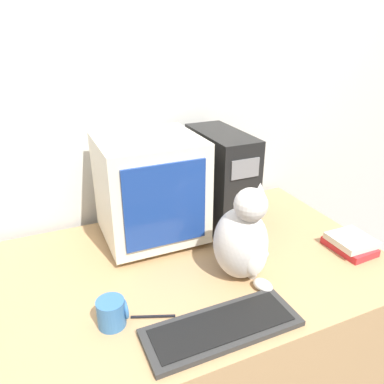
{
  "coord_description": "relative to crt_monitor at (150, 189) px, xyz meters",
  "views": [
    {
      "loc": [
        -0.51,
        -0.63,
        1.6
      ],
      "look_at": [
        0.01,
        0.53,
        1.03
      ],
      "focal_mm": 35.0,
      "sensor_mm": 36.0,
      "label": 1
    }
  ],
  "objects": [
    {
      "name": "desk",
      "position": [
        0.1,
        -0.25,
        -0.61
      ],
      "size": [
        1.46,
        0.95,
        0.76
      ],
      "color": "tan",
      "rests_on": "ground_plane"
    },
    {
      "name": "computer_tower",
      "position": [
        0.33,
        0.0,
        -0.01
      ],
      "size": [
        0.18,
        0.4,
        0.43
      ],
      "color": "black",
      "rests_on": "desk"
    },
    {
      "name": "book_stack",
      "position": [
        0.71,
        -0.42,
        -0.2
      ],
      "size": [
        0.16,
        0.19,
        0.06
      ],
      "color": "red",
      "rests_on": "desk"
    },
    {
      "name": "pen",
      "position": [
        -0.15,
        -0.47,
        -0.22
      ],
      "size": [
        0.13,
        0.06,
        0.01
      ],
      "color": "black",
      "rests_on": "desk"
    },
    {
      "name": "mug",
      "position": [
        -0.27,
        -0.44,
        -0.18
      ],
      "size": [
        0.09,
        0.09,
        0.09
      ],
      "color": "#33669E",
      "rests_on": "desk"
    },
    {
      "name": "crt_monitor",
      "position": [
        0.0,
        0.0,
        0.0
      ],
      "size": [
        0.4,
        0.37,
        0.44
      ],
      "color": "beige",
      "rests_on": "desk"
    },
    {
      "name": "keyboard",
      "position": [
        0.02,
        -0.6,
        -0.22
      ],
      "size": [
        0.48,
        0.18,
        0.02
      ],
      "color": "#2D2D2D",
      "rests_on": "desk"
    },
    {
      "name": "wall_back",
      "position": [
        0.1,
        0.29,
        0.26
      ],
      "size": [
        7.0,
        0.05,
        2.5
      ],
      "color": "silver",
      "rests_on": "ground_plane"
    },
    {
      "name": "cat",
      "position": [
        0.21,
        -0.39,
        -0.08
      ],
      "size": [
        0.28,
        0.28,
        0.37
      ],
      "rotation": [
        0.0,
        0.0,
        0.28
      ],
      "color": "silver",
      "rests_on": "desk"
    }
  ]
}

